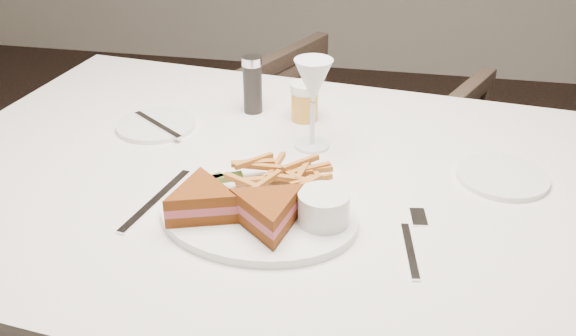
# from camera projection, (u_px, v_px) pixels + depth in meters

# --- Properties ---
(table) EXTENTS (1.48, 1.08, 0.75)m
(table) POSITION_uv_depth(u_px,v_px,m) (293.00, 336.00, 1.32)
(table) COLOR silver
(table) RESTS_ON ground
(chair_far) EXTENTS (0.87, 0.85, 0.69)m
(chair_far) POSITION_uv_depth(u_px,v_px,m) (349.00, 152.00, 2.08)
(chair_far) COLOR #48382C
(chair_far) RESTS_ON ground
(table_setting) EXTENTS (0.84, 0.63, 0.18)m
(table_setting) POSITION_uv_depth(u_px,v_px,m) (276.00, 171.00, 1.08)
(table_setting) COLOR white
(table_setting) RESTS_ON table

